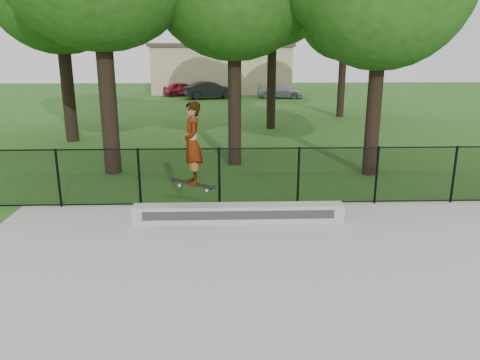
{
  "coord_description": "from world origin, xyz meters",
  "views": [
    {
      "loc": [
        -1.88,
        -5.43,
        3.93
      ],
      "look_at": [
        -1.54,
        4.2,
        1.2
      ],
      "focal_mm": 35.0,
      "sensor_mm": 36.0,
      "label": 1
    }
  ],
  "objects_px": {
    "car_a": "(183,89)",
    "car_c": "(280,91)",
    "skater_airborne": "(192,145)",
    "car_b": "(210,90)",
    "grind_ledge": "(239,213)"
  },
  "relations": [
    {
      "from": "car_a",
      "to": "car_c",
      "type": "relative_size",
      "value": 0.98
    },
    {
      "from": "car_c",
      "to": "skater_airborne",
      "type": "bearing_deg",
      "value": 178.68
    },
    {
      "from": "car_a",
      "to": "skater_airborne",
      "type": "xyz_separation_m",
      "value": [
        2.69,
        -30.12,
        1.33
      ]
    },
    {
      "from": "car_a",
      "to": "car_b",
      "type": "relative_size",
      "value": 0.89
    },
    {
      "from": "grind_ledge",
      "to": "car_a",
      "type": "height_order",
      "value": "car_a"
    },
    {
      "from": "grind_ledge",
      "to": "skater_airborne",
      "type": "xyz_separation_m",
      "value": [
        -1.01,
        -0.15,
        1.64
      ]
    },
    {
      "from": "skater_airborne",
      "to": "car_a",
      "type": "bearing_deg",
      "value": 95.1
    },
    {
      "from": "car_b",
      "to": "grind_ledge",
      "type": "bearing_deg",
      "value": 167.27
    },
    {
      "from": "grind_ledge",
      "to": "skater_airborne",
      "type": "bearing_deg",
      "value": -171.43
    },
    {
      "from": "grind_ledge",
      "to": "car_b",
      "type": "relative_size",
      "value": 1.29
    },
    {
      "from": "car_a",
      "to": "car_b",
      "type": "xyz_separation_m",
      "value": [
        2.33,
        -2.26,
        0.11
      ]
    },
    {
      "from": "car_b",
      "to": "car_c",
      "type": "xyz_separation_m",
      "value": [
        5.62,
        0.28,
        -0.14
      ]
    },
    {
      "from": "car_a",
      "to": "car_b",
      "type": "height_order",
      "value": "car_b"
    },
    {
      "from": "car_c",
      "to": "car_a",
      "type": "bearing_deg",
      "value": 85.29
    },
    {
      "from": "skater_airborne",
      "to": "car_b",
      "type": "bearing_deg",
      "value": 90.74
    }
  ]
}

